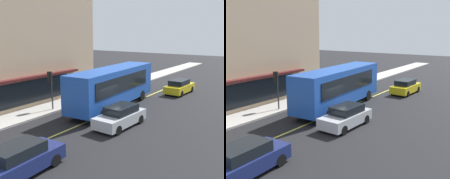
# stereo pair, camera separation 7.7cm
# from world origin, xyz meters

# --- Properties ---
(ground) EXTENTS (120.00, 120.00, 0.00)m
(ground) POSITION_xyz_m (0.00, 0.00, 0.00)
(ground) COLOR black
(sidewalk) EXTENTS (80.00, 2.69, 0.15)m
(sidewalk) POSITION_xyz_m (0.00, 5.00, 0.07)
(sidewalk) COLOR #B2ADA3
(sidewalk) RESTS_ON ground
(lane_centre_stripe) EXTENTS (36.00, 0.16, 0.01)m
(lane_centre_stripe) POSITION_xyz_m (0.00, 0.00, 0.00)
(lane_centre_stripe) COLOR #D8D14C
(lane_centre_stripe) RESTS_ON ground
(bus) EXTENTS (11.27, 3.21, 3.50)m
(bus) POSITION_xyz_m (2.83, 0.62, 1.99)
(bus) COLOR #1E4CAD
(bus) RESTS_ON ground
(traffic_light) EXTENTS (0.30, 0.52, 3.20)m
(traffic_light) POSITION_xyz_m (-1.00, 4.43, 2.53)
(traffic_light) COLOR #2D2D33
(traffic_light) RESTS_ON sidewalk
(car_yellow) EXTENTS (4.38, 2.01, 1.52)m
(car_yellow) POSITION_xyz_m (11.37, -2.23, 0.74)
(car_yellow) COLOR yellow
(car_yellow) RESTS_ON ground
(car_navy) EXTENTS (4.36, 1.98, 1.52)m
(car_navy) POSITION_xyz_m (-9.40, -2.27, 0.74)
(car_navy) COLOR navy
(car_navy) RESTS_ON ground
(car_silver) EXTENTS (4.36, 1.99, 1.52)m
(car_silver) POSITION_xyz_m (-1.09, -2.59, 0.74)
(car_silver) COLOR #B7BABF
(car_silver) RESTS_ON ground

